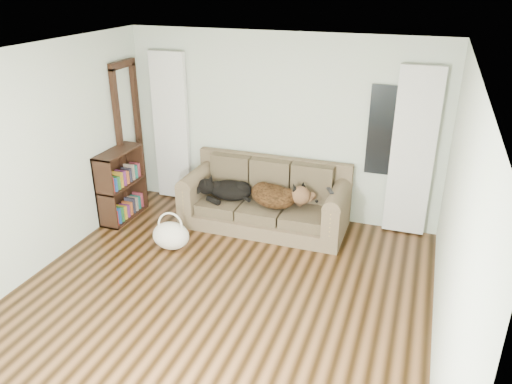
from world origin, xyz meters
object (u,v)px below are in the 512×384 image
(dog_shepherd, at_px, (276,196))
(sofa, at_px, (264,196))
(bookshelf, at_px, (121,185))
(dog_black_lab, at_px, (228,190))
(tote_bag, at_px, (171,237))

(dog_shepherd, bearing_deg, sofa, 14.29)
(dog_shepherd, xyz_separation_m, bookshelf, (-2.20, -0.39, 0.01))
(sofa, bearing_deg, dog_shepherd, -8.96)
(dog_black_lab, relative_size, dog_shepherd, 0.87)
(sofa, relative_size, dog_shepherd, 3.17)
(dog_black_lab, height_order, dog_shepherd, dog_shepherd)
(bookshelf, bearing_deg, tote_bag, -31.15)
(dog_black_lab, distance_m, dog_shepherd, 0.72)
(tote_bag, bearing_deg, dog_shepherd, 40.91)
(sofa, distance_m, dog_shepherd, 0.19)
(sofa, bearing_deg, tote_bag, -133.25)
(sofa, xyz_separation_m, tote_bag, (-0.94, -1.00, -0.29))
(tote_bag, relative_size, bookshelf, 0.48)
(sofa, distance_m, bookshelf, 2.07)
(dog_shepherd, relative_size, tote_bag, 1.45)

